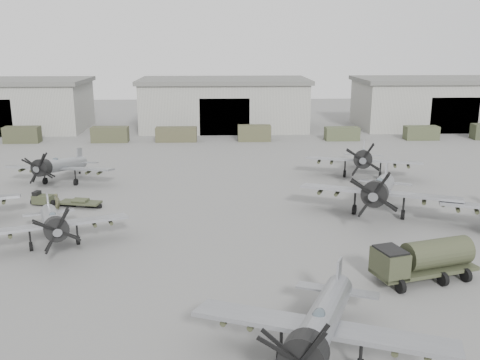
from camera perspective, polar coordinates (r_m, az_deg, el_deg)
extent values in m
plane|color=#5F5E5C|center=(34.82, -0.32, -11.08)|extent=(220.00, 220.00, 0.00)
cube|color=#9D9E94|center=(100.96, -24.01, 7.14)|extent=(28.00, 14.00, 8.00)
cube|color=#5B5B57|center=(100.57, -24.27, 9.59)|extent=(29.00, 14.80, 0.70)
cube|color=#9D9E94|center=(93.99, -1.72, 7.92)|extent=(28.00, 14.00, 8.00)
cube|color=#5B5B57|center=(93.57, -1.74, 10.57)|extent=(29.00, 14.80, 0.70)
cube|color=black|center=(87.38, -1.65, 6.74)|extent=(8.12, 0.40, 6.00)
cube|color=#9D9E94|center=(101.80, 20.40, 7.54)|extent=(28.00, 14.00, 8.00)
cube|color=#5B5B57|center=(101.42, 20.62, 9.97)|extent=(29.00, 14.80, 0.70)
cube|color=black|center=(95.73, 21.89, 6.39)|extent=(8.12, 0.40, 6.00)
cube|color=#393B27|center=(87.68, -22.22, 4.50)|extent=(5.28, 2.20, 2.44)
cube|color=#3E402A|center=(84.14, -13.69, 4.75)|extent=(5.53, 2.20, 2.33)
cube|color=#44432D|center=(82.77, -6.81, 4.86)|extent=(6.24, 2.20, 2.19)
cube|color=#45462D|center=(82.70, 1.53, 5.03)|extent=(5.04, 2.20, 2.41)
cube|color=#42482F|center=(84.76, 10.82, 4.87)|extent=(5.24, 2.20, 2.02)
cube|color=#3F452D|center=(88.44, 18.77, 4.79)|extent=(5.16, 2.20, 2.12)
cylinder|color=gray|center=(26.93, 8.95, -14.22)|extent=(5.22, 10.45, 3.13)
cylinder|color=black|center=(22.56, 6.84, -18.15)|extent=(2.34, 2.16, 2.08)
cube|color=gray|center=(26.54, 8.69, -15.31)|extent=(12.47, 6.57, 0.56)
cube|color=gray|center=(31.03, 10.50, -9.89)|extent=(0.71, 1.60, 2.00)
ellipsoid|color=#3F4C54|center=(25.11, 8.38, -14.13)|extent=(0.99, 1.34, 0.56)
cylinder|color=black|center=(27.52, 4.38, -17.88)|extent=(0.55, 0.85, 0.80)
cylinder|color=black|center=(31.75, 10.22, -13.74)|extent=(0.23, 0.34, 0.32)
cylinder|color=#919399|center=(42.98, -19.41, -4.04)|extent=(4.59, 9.24, 2.76)
cylinder|color=black|center=(38.83, -19.01, -4.97)|extent=(2.07, 1.91, 1.84)
cube|color=#919399|center=(42.55, -19.33, -4.54)|extent=(11.02, 5.77, 0.50)
cube|color=#919399|center=(46.91, -19.82, -2.35)|extent=(0.62, 1.41, 1.77)
ellipsoid|color=#3F4C54|center=(41.39, -19.35, -3.58)|extent=(0.87, 1.18, 0.50)
cylinder|color=black|center=(42.80, -21.40, -6.64)|extent=(0.48, 0.75, 0.71)
cylinder|color=black|center=(42.96, -16.91, -6.16)|extent=(0.48, 0.75, 0.71)
cylinder|color=black|center=(47.24, -19.59, -4.70)|extent=(0.20, 0.30, 0.28)
cylinder|color=#95979D|center=(49.16, 14.78, -0.77)|extent=(5.98, 11.44, 3.44)
cylinder|color=black|center=(43.97, 14.19, -1.44)|extent=(2.60, 2.41, 2.29)
cube|color=#95979D|center=(48.60, 14.68, -1.28)|extent=(13.67, 7.50, 0.62)
cube|color=#95979D|center=(54.13, 15.33, 0.79)|extent=(0.82, 1.75, 2.20)
ellipsoid|color=#3F4C54|center=(47.21, 14.65, -0.14)|extent=(1.12, 1.48, 0.62)
cylinder|color=black|center=(49.10, 12.09, -3.11)|extent=(0.62, 0.93, 0.88)
cylinder|color=black|center=(48.77, 16.97, -3.56)|extent=(0.62, 0.93, 0.88)
cylinder|color=black|center=(54.43, 15.13, -1.78)|extent=(0.26, 0.38, 0.35)
cylinder|color=gray|center=(61.06, -18.43, 1.57)|extent=(3.18, 9.90, 2.89)
cylinder|color=black|center=(57.16, -20.41, 1.24)|extent=(2.00, 1.76, 1.92)
cube|color=gray|center=(60.63, -18.65, 1.23)|extent=(11.75, 4.15, 0.52)
cube|color=gray|center=(64.84, -16.75, 2.57)|extent=(0.39, 1.53, 1.85)
ellipsoid|color=#3F4C54|center=(59.60, -19.13, 2.02)|extent=(0.75, 1.19, 0.52)
cylinder|color=black|center=(61.62, -20.07, -0.11)|extent=(0.39, 0.78, 0.74)
cylinder|color=black|center=(60.04, -17.11, -0.23)|extent=(0.39, 0.78, 0.74)
cylinder|color=black|center=(65.04, -16.72, 0.75)|extent=(0.16, 0.31, 0.30)
cylinder|color=gray|center=(62.34, 13.01, 2.42)|extent=(4.45, 10.90, 3.21)
cylinder|color=black|center=(57.46, 12.98, 2.17)|extent=(2.32, 2.10, 2.14)
cube|color=gray|center=(61.79, 12.99, 2.06)|extent=(12.97, 5.68, 0.58)
cube|color=gray|center=(67.04, 13.08, 3.41)|extent=(0.59, 1.68, 2.05)
ellipsoid|color=#3F4C54|center=(60.54, 13.04, 2.96)|extent=(0.93, 1.35, 0.58)
cylinder|color=black|center=(62.00, 11.10, 0.65)|extent=(0.50, 0.87, 0.82)
cylinder|color=black|center=(61.99, 14.70, 0.43)|extent=(0.50, 0.87, 0.82)
cylinder|color=black|center=(67.21, 12.96, 1.46)|extent=(0.21, 0.35, 0.33)
cube|color=#353925|center=(37.14, 19.04, -8.97)|extent=(7.30, 4.14, 0.25)
cube|color=#353925|center=(35.34, 15.67, -8.53)|extent=(2.16, 2.63, 1.68)
cylinder|color=#353925|center=(37.30, 20.27, -7.33)|extent=(4.90, 3.09, 1.88)
cube|color=black|center=(35.00, 15.77, -7.19)|extent=(1.99, 2.32, 0.15)
cylinder|color=black|center=(34.99, 16.74, -10.81)|extent=(0.54, 0.94, 0.89)
cylinder|color=black|center=(39.48, 20.77, -8.16)|extent=(0.54, 0.94, 0.89)
cube|color=#353A26|center=(53.88, -20.28, -1.93)|extent=(2.01, 1.48, 0.80)
cube|color=black|center=(54.05, -20.87, -1.38)|extent=(0.69, 0.99, 0.50)
cylinder|color=black|center=(53.96, -20.25, -2.24)|extent=(1.30, 0.82, 0.56)
cylinder|color=black|center=(53.26, -19.06, -2.13)|extent=(1.19, 0.35, 0.08)
cube|color=#353A26|center=(52.08, -16.66, -2.31)|extent=(4.03, 2.23, 0.18)
cylinder|color=black|center=(52.15, -16.64, -2.57)|extent=(1.57, 0.77, 0.44)
cylinder|color=#353A26|center=(52.02, -16.67, -2.10)|extent=(1.44, 0.63, 0.32)
imported|color=#44452D|center=(51.04, -18.91, -2.32)|extent=(0.61, 0.75, 1.77)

